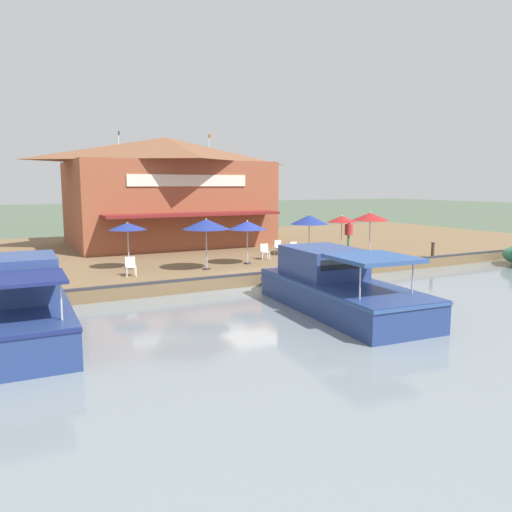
# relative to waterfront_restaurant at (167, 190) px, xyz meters

# --- Properties ---
(ground_plane) EXTENTS (220.00, 220.00, 0.00)m
(ground_plane) POSITION_rel_waterfront_restaurant_xyz_m (13.58, -0.32, -4.26)
(ground_plane) COLOR #4C5B47
(quay_deck) EXTENTS (22.00, 56.00, 0.60)m
(quay_deck) POSITION_rel_waterfront_restaurant_xyz_m (2.58, -0.32, -3.96)
(quay_deck) COLOR brown
(quay_deck) RESTS_ON ground
(quay_edge_fender) EXTENTS (0.20, 50.40, 0.10)m
(quay_edge_fender) POSITION_rel_waterfront_restaurant_xyz_m (13.48, -0.32, -3.61)
(quay_edge_fender) COLOR #2D2D33
(quay_edge_fender) RESTS_ON quay_deck
(waterfront_restaurant) EXTENTS (10.87, 13.15, 7.56)m
(waterfront_restaurant) POSITION_rel_waterfront_restaurant_xyz_m (0.00, 0.00, 0.00)
(waterfront_restaurant) COLOR brown
(waterfront_restaurant) RESTS_ON quay_deck
(patio_umbrella_far_corner) EXTENTS (2.16, 2.16, 2.34)m
(patio_umbrella_far_corner) POSITION_rel_waterfront_restaurant_xyz_m (9.07, 5.63, -1.63)
(patio_umbrella_far_corner) COLOR #B7B7B7
(patio_umbrella_far_corner) RESTS_ON quay_deck
(patio_umbrella_by_entrance) EXTENTS (2.03, 2.03, 2.56)m
(patio_umbrella_by_entrance) POSITION_rel_waterfront_restaurant_xyz_m (11.75, 7.86, -1.37)
(patio_umbrella_by_entrance) COLOR #B7B7B7
(patio_umbrella_by_entrance) RESTS_ON quay_deck
(patio_umbrella_near_quay_edge) EXTENTS (1.79, 1.79, 2.19)m
(patio_umbrella_near_quay_edge) POSITION_rel_waterfront_restaurant_xyz_m (8.65, 8.30, -1.71)
(patio_umbrella_near_quay_edge) COLOR #B7B7B7
(patio_umbrella_near_quay_edge) RESTS_ON quay_deck
(patio_umbrella_mid_patio_left) EXTENTS (1.81, 1.81, 2.28)m
(patio_umbrella_mid_patio_left) POSITION_rel_waterfront_restaurant_xyz_m (9.29, -4.92, -1.61)
(patio_umbrella_mid_patio_left) COLOR #B7B7B7
(patio_umbrella_mid_patio_left) RESTS_ON quay_deck
(patio_umbrella_mid_patio_right) EXTENTS (2.26, 2.26, 2.47)m
(patio_umbrella_mid_patio_right) POSITION_rel_waterfront_restaurant_xyz_m (11.20, -1.64, -1.48)
(patio_umbrella_mid_patio_right) COLOR #B7B7B7
(patio_umbrella_mid_patio_right) RESTS_ON quay_deck
(patio_umbrella_back_row) EXTENTS (1.96, 1.96, 2.25)m
(patio_umbrella_back_row) POSITION_rel_waterfront_restaurant_xyz_m (10.58, 0.85, -1.68)
(patio_umbrella_back_row) COLOR #B7B7B7
(patio_umbrella_back_row) RESTS_ON quay_deck
(cafe_chair_mid_patio) EXTENTS (0.48, 0.48, 0.85)m
(cafe_chair_mid_patio) POSITION_rel_waterfront_restaurant_xyz_m (11.21, -5.30, -3.19)
(cafe_chair_mid_patio) COLOR white
(cafe_chair_mid_patio) RESTS_ON quay_deck
(cafe_chair_far_corner_seat) EXTENTS (0.53, 0.53, 0.85)m
(cafe_chair_far_corner_seat) POSITION_rel_waterfront_restaurant_xyz_m (9.59, 2.41, -3.19)
(cafe_chair_far_corner_seat) COLOR white
(cafe_chair_far_corner_seat) RESTS_ON quay_deck
(cafe_chair_under_first_umbrella) EXTENTS (0.45, 0.45, 0.85)m
(cafe_chair_under_first_umbrella) POSITION_rel_waterfront_restaurant_xyz_m (8.48, 3.94, -3.19)
(cafe_chair_under_first_umbrella) COLOR white
(cafe_chair_under_first_umbrella) RESTS_ON quay_deck
(cafe_chair_beside_entrance) EXTENTS (0.45, 0.45, 0.85)m
(cafe_chair_beside_entrance) POSITION_rel_waterfront_restaurant_xyz_m (9.61, 4.30, -3.19)
(cafe_chair_beside_entrance) COLOR white
(cafe_chair_beside_entrance) RESTS_ON quay_deck
(person_mid_patio) EXTENTS (0.51, 0.51, 1.82)m
(person_mid_patio) POSITION_rel_waterfront_restaurant_xyz_m (8.07, 9.30, -2.51)
(person_mid_patio) COLOR #337547
(person_mid_patio) RESTS_ON quay_deck
(motorboat_nearest_quay) EXTENTS (9.20, 3.47, 2.26)m
(motorboat_nearest_quay) POSITION_rel_waterfront_restaurant_xyz_m (18.11, 0.49, -3.39)
(motorboat_nearest_quay) COLOR navy
(motorboat_nearest_quay) RESTS_ON river_water
(motorboat_fourth_along) EXTENTS (6.62, 2.66, 2.47)m
(motorboat_fourth_along) POSITION_rel_waterfront_restaurant_xyz_m (17.36, -9.94, -3.30)
(motorboat_fourth_along) COLOR navy
(motorboat_fourth_along) RESTS_ON river_water
(mooring_post) EXTENTS (0.22, 0.22, 0.84)m
(mooring_post) POSITION_rel_waterfront_restaurant_xyz_m (13.23, 11.19, -3.24)
(mooring_post) COLOR #473323
(mooring_post) RESTS_ON quay_deck
(tree_behind_restaurant) EXTENTS (4.35, 4.14, 6.92)m
(tree_behind_restaurant) POSITION_rel_waterfront_restaurant_xyz_m (-2.55, 0.53, 1.06)
(tree_behind_restaurant) COLOR brown
(tree_behind_restaurant) RESTS_ON quay_deck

